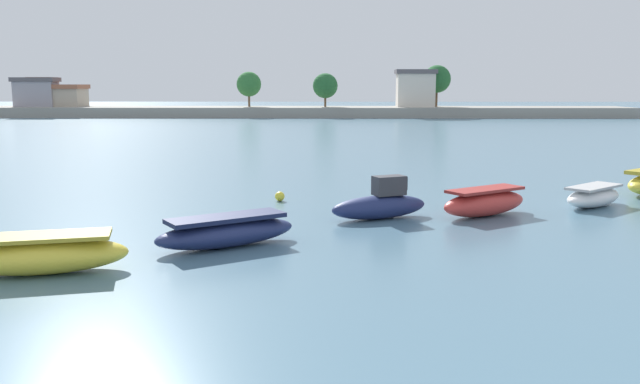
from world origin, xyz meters
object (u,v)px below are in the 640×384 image
at_px(moored_boat_7, 593,197).
at_px(mooring_buoy_1, 280,196).
at_px(moored_boat_4, 227,232).
at_px(moored_boat_5, 381,204).
at_px(moored_boat_3, 41,255).
at_px(moored_boat_6, 485,202).

relative_size(moored_boat_7, mooring_buoy_1, 8.27).
height_order(moored_boat_4, moored_boat_5, moored_boat_5).
height_order(moored_boat_5, mooring_buoy_1, moored_boat_5).
height_order(moored_boat_3, moored_boat_6, moored_boat_6).
distance_m(moored_boat_3, mooring_buoy_1, 13.03).
bearing_deg(mooring_buoy_1, moored_boat_3, -116.15).
xyz_separation_m(moored_boat_7, mooring_buoy_1, (-13.59, 1.16, -0.22)).
xyz_separation_m(moored_boat_4, moored_boat_5, (5.33, 4.64, 0.08)).
relative_size(moored_boat_6, mooring_buoy_1, 9.76).
bearing_deg(moored_boat_6, moored_boat_5, 154.87).
bearing_deg(moored_boat_6, moored_boat_4, 175.23).
relative_size(moored_boat_4, moored_boat_6, 1.12).
relative_size(moored_boat_4, moored_boat_7, 1.32).
height_order(moored_boat_3, mooring_buoy_1, moored_boat_3).
bearing_deg(mooring_buoy_1, moored_boat_5, -42.34).
height_order(moored_boat_4, moored_boat_7, moored_boat_4).
bearing_deg(moored_boat_7, moored_boat_5, 154.73).
xyz_separation_m(moored_boat_6, mooring_buoy_1, (-8.46, 3.23, -0.32)).
distance_m(moored_boat_4, mooring_buoy_1, 8.59).
height_order(moored_boat_7, mooring_buoy_1, moored_boat_7).
bearing_deg(moored_boat_7, moored_boat_3, 167.16).
height_order(moored_boat_6, mooring_buoy_1, moored_boat_6).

